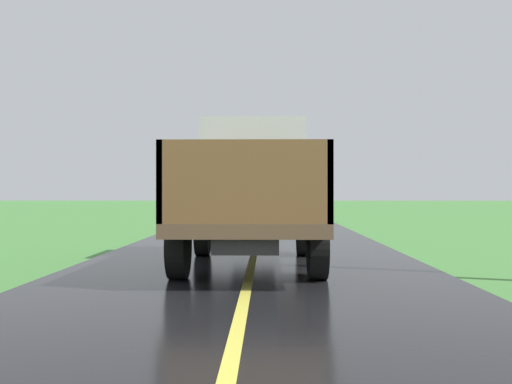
{
  "coord_description": "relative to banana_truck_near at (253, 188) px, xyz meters",
  "views": [
    {
      "loc": [
        0.28,
        0.76,
        1.39
      ],
      "look_at": [
        0.04,
        13.48,
        1.4
      ],
      "focal_mm": 41.83,
      "sensor_mm": 36.0,
      "label": 1
    }
  ],
  "objects": [
    {
      "name": "banana_truck_near",
      "position": [
        0.0,
        0.0,
        0.0
      ],
      "size": [
        2.38,
        5.82,
        2.8
      ],
      "color": "#2D2D30",
      "rests_on": "road_surface"
    }
  ]
}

